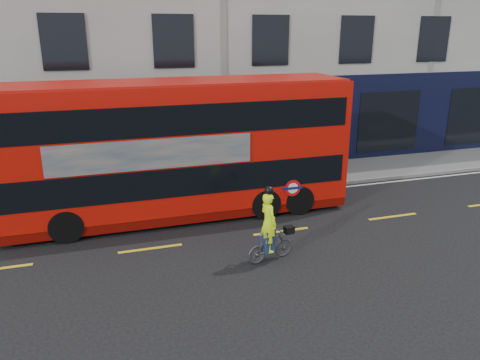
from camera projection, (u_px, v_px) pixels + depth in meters
name	position (u px, v px, depth m)	size (l,w,h in m)	color
ground	(301.00, 253.00, 13.06)	(120.00, 120.00, 0.00)	black
pavement	(235.00, 181.00, 18.95)	(60.00, 3.00, 0.12)	slate
kerb	(246.00, 193.00, 17.58)	(60.00, 0.12, 0.13)	slate
road_edge_line	(248.00, 197.00, 17.33)	(58.00, 0.10, 0.01)	silver
lane_dashes	(281.00, 231.00, 14.42)	(58.00, 0.12, 0.01)	gold
bus	(180.00, 149.00, 15.06)	(11.02, 2.57, 4.44)	red
cyclist	(270.00, 235.00, 12.39)	(1.44, 0.68, 2.13)	#4A4C4F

